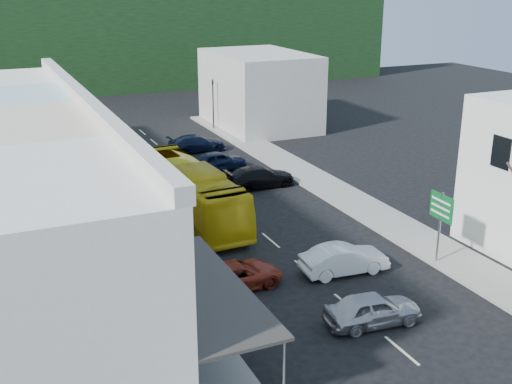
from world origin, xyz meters
The scene contains 18 objects.
ground centered at (0.00, 0.00, 0.00)m, with size 120.00×120.00×0.00m, color black.
sidewalk_left centered at (-7.50, 10.00, 0.07)m, with size 3.00×52.00×0.15m, color gray.
sidewalk_right centered at (7.50, 10.00, 0.07)m, with size 3.00×52.00×0.15m, color gray.
shopfront_row centered at (-12.49, 5.00, 4.00)m, with size 8.25×30.00×8.00m.
distant_block_left centered at (-12.00, 27.00, 3.00)m, with size 8.00×10.00×6.00m, color #B7B2A8.
distant_block_right centered at (11.00, 30.00, 3.50)m, with size 8.00×12.00×7.00m, color #B7B2A8.
hillside centered at (-1.45, 65.09, 6.73)m, with size 80.00×26.00×14.00m.
bus centered at (-3.02, 9.06, 1.55)m, with size 2.50×11.60×3.10m, color gold.
car_silver centered at (0.06, -5.83, 0.70)m, with size 1.80×4.40×1.40m, color #B9B8BD.
car_white centered at (1.55, -1.13, 0.70)m, with size 1.80×4.40×1.40m, color white.
car_red centered at (-3.88, -0.43, 0.70)m, with size 1.90×4.60×1.40m, color maroon.
car_black_near centered at (3.29, 12.80, 0.70)m, with size 1.84×4.50×1.40m, color black.
car_navy_mid centered at (1.99, 17.55, 0.70)m, with size 1.80×4.40×1.40m, color black.
car_black_far centered at (-3.13, 20.55, 0.70)m, with size 1.80×4.40×1.40m, color black.
car_navy_far centered at (2.42, 23.41, 0.70)m, with size 1.84×4.50×1.40m, color black.
pedestrian_left centered at (-6.85, 0.52, 1.00)m, with size 0.60×0.40×1.70m, color black.
direction_sign centered at (6.40, -2.14, 1.91)m, with size 0.24×1.72×3.81m, color #096025, non-canonical shape.
traffic_signal centered at (6.48, 30.41, 2.38)m, with size 0.66×1.03×4.76m, color black, non-canonical shape.
Camera 1 is at (-14.04, -25.51, 13.94)m, focal length 45.00 mm.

